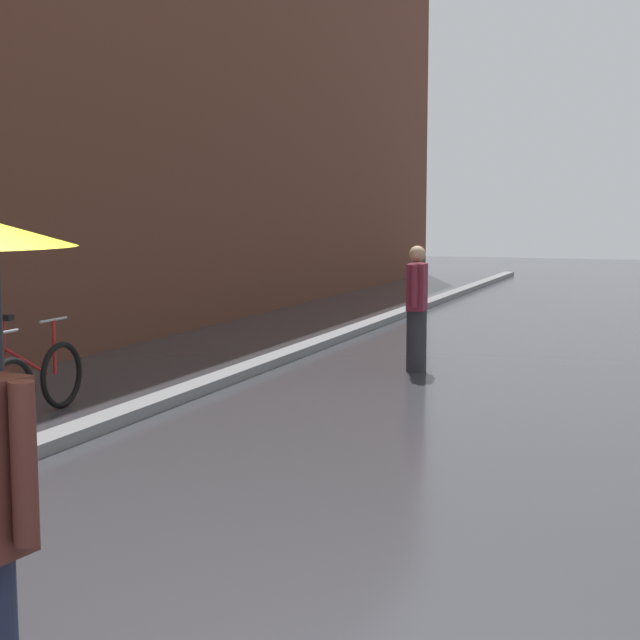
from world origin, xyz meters
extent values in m
cube|color=slate|center=(-3.20, 10.00, 0.06)|extent=(0.30, 36.00, 0.12)
torus|color=black|center=(-3.93, 4.61, 0.35)|extent=(0.08, 0.70, 0.70)
cylinder|color=black|center=(-4.01, 4.61, 0.64)|extent=(0.04, 0.04, 0.58)
cylinder|color=#9E9EA3|center=(-4.01, 4.61, 0.93)|extent=(0.04, 0.46, 0.03)
torus|color=black|center=(-4.13, 5.66, 0.35)|extent=(0.08, 0.70, 0.70)
cylinder|color=red|center=(-4.74, 5.64, 0.55)|extent=(0.88, 0.06, 0.43)
cylinder|color=red|center=(-4.85, 5.64, 0.62)|extent=(0.04, 0.04, 0.55)
cube|color=black|center=(-4.85, 5.64, 0.93)|extent=(0.22, 0.11, 0.06)
cylinder|color=red|center=(-4.21, 5.65, 0.64)|extent=(0.04, 0.04, 0.58)
cylinder|color=#9E9EA3|center=(-4.21, 5.65, 0.93)|extent=(0.04, 0.46, 0.03)
cylinder|color=#4C231E|center=(-0.22, 0.19, 1.19)|extent=(0.09, 0.09, 0.57)
cylinder|color=#2D2D33|center=(-1.25, 9.19, 0.40)|extent=(0.26, 0.26, 0.79)
cube|color=maroon|center=(-1.25, 9.19, 1.09)|extent=(0.26, 0.42, 0.60)
sphere|color=tan|center=(-1.25, 9.19, 1.52)|extent=(0.21, 0.21, 0.21)
cylinder|color=maroon|center=(-1.23, 8.94, 1.12)|extent=(0.09, 0.09, 0.54)
cylinder|color=maroon|center=(-1.28, 9.44, 1.12)|extent=(0.09, 0.09, 0.54)
camera|label=1|loc=(1.83, -2.33, 2.05)|focal=52.17mm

